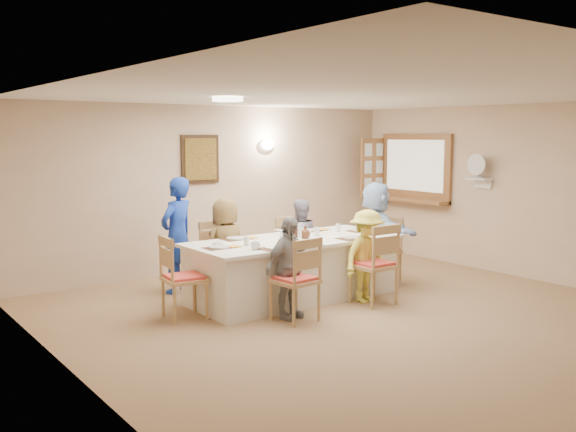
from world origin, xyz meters
TOP-DOWN VIEW (x-y plane):
  - ground at (0.00, 0.00)m, footprint 7.00×7.00m
  - room_walls at (0.00, 0.00)m, footprint 7.00×7.00m
  - wall_picture at (-0.30, 3.46)m, footprint 0.62×0.05m
  - wall_sconce at (0.90, 3.44)m, footprint 0.26×0.09m
  - ceiling_light at (-1.00, 1.50)m, footprint 0.36×0.36m
  - serving_hatch at (3.21, 2.40)m, footprint 0.06×1.50m
  - hatch_sill at (3.09, 2.40)m, footprint 0.30×1.50m
  - shutter_door at (2.95, 3.16)m, footprint 0.55×0.04m
  - fan_shelf at (3.13, 1.05)m, footprint 0.22×0.36m
  - desk_fan at (3.10, 1.05)m, footprint 0.30×0.30m
  - dining_table at (-0.13, 1.35)m, footprint 2.75×1.16m
  - chair_back_left at (-0.73, 2.15)m, footprint 0.49×0.49m
  - chair_back_right at (0.47, 2.15)m, footprint 0.47×0.47m
  - chair_front_left at (-0.73, 0.55)m, footprint 0.50×0.50m
  - chair_front_right at (0.47, 0.55)m, footprint 0.49×0.49m
  - chair_left_end at (-1.68, 1.35)m, footprint 0.51×0.51m
  - chair_right_end at (1.42, 1.35)m, footprint 0.47×0.47m
  - diner_back_left at (-0.73, 2.03)m, footprint 0.70×0.53m
  - diner_back_right at (0.47, 2.03)m, footprint 0.61×0.50m
  - diner_front_left at (-0.73, 0.67)m, footprint 0.78×0.52m
  - diner_front_right at (0.47, 0.67)m, footprint 0.87×0.65m
  - diner_right_end at (1.29, 1.35)m, footprint 1.42×0.74m
  - caregiver at (-1.18, 2.50)m, footprint 0.82×0.77m
  - placemat_fl at (-0.73, 0.93)m, footprint 0.38×0.28m
  - plate_fl at (-0.73, 0.93)m, footprint 0.24×0.24m
  - napkin_fl at (-0.55, 0.88)m, footprint 0.14×0.14m
  - placemat_fr at (0.47, 0.93)m, footprint 0.37×0.28m
  - plate_fr at (0.47, 0.93)m, footprint 0.23×0.23m
  - napkin_fr at (0.65, 0.88)m, footprint 0.13×0.13m
  - placemat_bl at (-0.73, 1.77)m, footprint 0.36×0.27m
  - plate_bl at (-0.73, 1.77)m, footprint 0.26×0.26m
  - napkin_bl at (-0.55, 1.72)m, footprint 0.15×0.15m
  - placemat_br at (0.47, 1.77)m, footprint 0.36×0.27m
  - plate_br at (0.47, 1.77)m, footprint 0.25×0.25m
  - napkin_br at (0.65, 1.72)m, footprint 0.14×0.14m
  - placemat_le at (-1.23, 1.35)m, footprint 0.34×0.25m
  - plate_le at (-1.23, 1.35)m, footprint 0.25×0.25m
  - napkin_le at (-1.05, 1.30)m, footprint 0.14×0.14m
  - placemat_re at (0.99, 1.35)m, footprint 0.34×0.25m
  - plate_re at (0.99, 1.35)m, footprint 0.23×0.23m
  - napkin_re at (1.17, 1.30)m, footprint 0.13×0.13m
  - teacup_a at (-0.95, 1.01)m, footprint 0.17×0.17m
  - teacup_b at (0.29, 1.87)m, footprint 0.13×0.13m
  - bowl_a at (-0.37, 1.08)m, footprint 0.35×0.35m
  - bowl_b at (0.20, 1.60)m, footprint 0.27×0.27m
  - condiment_ketchup at (-0.20, 1.39)m, footprint 0.11×0.11m
  - condiment_brown at (-0.12, 1.41)m, footprint 0.14×0.14m
  - condiment_malt at (-0.00, 1.30)m, footprint 0.14×0.14m
  - drinking_glass at (-0.28, 1.40)m, footprint 0.07×0.07m

SIDE VIEW (x-z plane):
  - ground at x=0.00m, z-range 0.00..0.00m
  - dining_table at x=-0.13m, z-range 0.00..0.76m
  - chair_back_right at x=0.47m, z-range 0.00..0.90m
  - chair_right_end at x=1.42m, z-range 0.00..0.91m
  - chair_back_left at x=-0.73m, z-range 0.00..0.94m
  - chair_front_left at x=-0.73m, z-range 0.00..0.95m
  - chair_left_end at x=-1.68m, z-range 0.00..0.96m
  - chair_front_right at x=0.47m, z-range 0.00..1.01m
  - diner_front_right at x=0.47m, z-range 0.00..1.15m
  - diner_front_left at x=-0.73m, z-range 0.00..1.16m
  - diner_back_right at x=0.47m, z-range 0.00..1.17m
  - diner_back_left at x=-0.73m, z-range 0.00..1.26m
  - diner_right_end at x=1.29m, z-range 0.00..1.42m
  - caregiver at x=-1.18m, z-range 0.00..1.52m
  - placemat_fl at x=-0.73m, z-range 0.76..0.77m
  - placemat_fr at x=0.47m, z-range 0.76..0.77m
  - placemat_bl at x=-0.73m, z-range 0.76..0.77m
  - placemat_br at x=0.47m, z-range 0.76..0.77m
  - placemat_le at x=-1.23m, z-range 0.76..0.77m
  - placemat_re at x=0.99m, z-range 0.76..0.77m
  - napkin_fl at x=-0.55m, z-range 0.77..0.77m
  - napkin_fr at x=0.65m, z-range 0.77..0.77m
  - napkin_bl at x=-0.55m, z-range 0.77..0.77m
  - napkin_br at x=0.65m, z-range 0.77..0.77m
  - napkin_le at x=-1.05m, z-range 0.77..0.77m
  - napkin_re at x=1.17m, z-range 0.77..0.77m
  - plate_fl at x=-0.73m, z-range 0.77..0.78m
  - plate_fr at x=0.47m, z-range 0.77..0.78m
  - plate_bl at x=-0.73m, z-range 0.76..0.78m
  - plate_br at x=0.47m, z-range 0.77..0.78m
  - plate_le at x=-1.23m, z-range 0.77..0.78m
  - plate_re at x=0.99m, z-range 0.77..0.78m
  - bowl_a at x=-0.37m, z-range 0.76..0.81m
  - bowl_b at x=0.20m, z-range 0.76..0.82m
  - teacup_a at x=-0.95m, z-range 0.76..0.85m
  - teacup_b at x=0.29m, z-range 0.76..0.85m
  - drinking_glass at x=-0.28m, z-range 0.76..0.87m
  - condiment_malt at x=0.00m, z-range 0.76..0.92m
  - condiment_brown at x=-0.12m, z-range 0.76..0.97m
  - condiment_ketchup at x=-0.20m, z-range 0.76..0.98m
  - hatch_sill at x=3.09m, z-range 0.95..1.00m
  - fan_shelf at x=3.13m, z-range 1.39..1.41m
  - serving_hatch at x=3.21m, z-range 0.92..2.08m
  - shutter_door at x=2.95m, z-range 1.00..2.00m
  - room_walls at x=0.00m, z-range -1.99..5.01m
  - desk_fan at x=3.10m, z-range 1.41..1.69m
  - wall_picture at x=-0.30m, z-range 1.34..2.06m
  - wall_sconce at x=0.90m, z-range 1.81..1.99m
  - ceiling_light at x=-1.00m, z-range 2.45..2.50m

